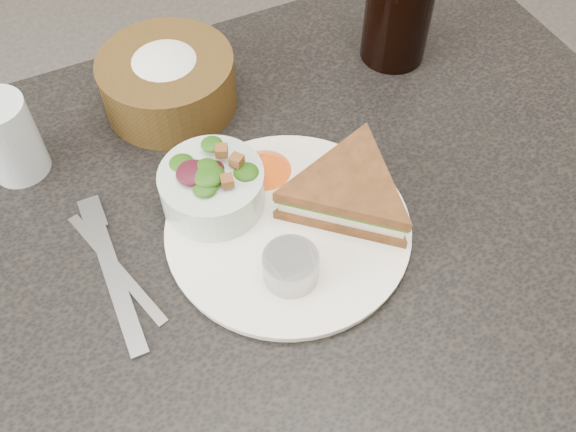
# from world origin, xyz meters

# --- Properties ---
(floor) EXTENTS (6.00, 6.00, 0.00)m
(floor) POSITION_xyz_m (0.00, 0.00, 0.00)
(floor) COLOR #5E5A58
(floor) RESTS_ON ground
(dining_table) EXTENTS (1.00, 0.70, 0.75)m
(dining_table) POSITION_xyz_m (0.00, 0.00, 0.38)
(dining_table) COLOR black
(dining_table) RESTS_ON floor
(dinner_plate) EXTENTS (0.27, 0.27, 0.01)m
(dinner_plate) POSITION_xyz_m (0.01, -0.03, 0.76)
(dinner_plate) COLOR white
(dinner_plate) RESTS_ON dining_table
(sandwich) EXTENTS (0.24, 0.24, 0.05)m
(sandwich) POSITION_xyz_m (0.08, -0.03, 0.78)
(sandwich) COLOR brown
(sandwich) RESTS_ON dinner_plate
(salad_bowl) EXTENTS (0.15, 0.15, 0.07)m
(salad_bowl) POSITION_xyz_m (-0.05, 0.04, 0.79)
(salad_bowl) COLOR silver
(salad_bowl) RESTS_ON dinner_plate
(dressing_ramekin) EXTENTS (0.07, 0.07, 0.03)m
(dressing_ramekin) POSITION_xyz_m (-0.02, -0.09, 0.78)
(dressing_ramekin) COLOR gray
(dressing_ramekin) RESTS_ON dinner_plate
(orange_wedge) EXTENTS (0.09, 0.09, 0.03)m
(orange_wedge) POSITION_xyz_m (0.02, 0.06, 0.78)
(orange_wedge) COLOR #FF5F14
(orange_wedge) RESTS_ON dinner_plate
(fork) EXTENTS (0.02, 0.19, 0.01)m
(fork) POSITION_xyz_m (-0.18, -0.01, 0.75)
(fork) COLOR #8E939B
(fork) RESTS_ON dining_table
(knife) EXTENTS (0.06, 0.17, 0.00)m
(knife) POSITION_xyz_m (-0.18, 0.01, 0.75)
(knife) COLOR #939495
(knife) RESTS_ON dining_table
(bread_basket) EXTENTS (0.17, 0.17, 0.10)m
(bread_basket) POSITION_xyz_m (-0.04, 0.22, 0.80)
(bread_basket) COLOR brown
(bread_basket) RESTS_ON dining_table
(cola_glass) EXTENTS (0.11, 0.11, 0.15)m
(cola_glass) POSITION_xyz_m (0.27, 0.18, 0.82)
(cola_glass) COLOR black
(cola_glass) RESTS_ON dining_table
(water_glass) EXTENTS (0.07, 0.07, 0.10)m
(water_glass) POSITION_xyz_m (-0.24, 0.19, 0.80)
(water_glass) COLOR silver
(water_glass) RESTS_ON dining_table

